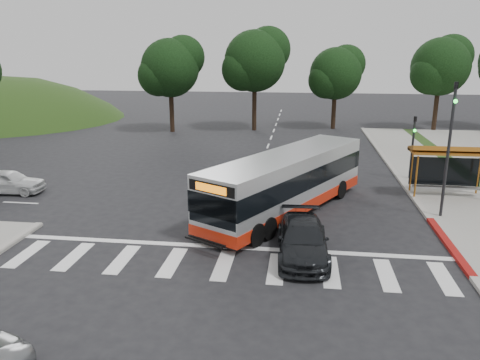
# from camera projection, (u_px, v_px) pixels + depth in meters

# --- Properties ---
(ground) EXTENTS (140.00, 140.00, 0.00)m
(ground) POSITION_uv_depth(u_px,v_px,m) (241.00, 220.00, 22.50)
(ground) COLOR black
(ground) RESTS_ON ground
(sidewalk_east) EXTENTS (4.00, 40.00, 0.12)m
(sidewalk_east) POSITION_uv_depth(u_px,v_px,m) (434.00, 182.00, 28.74)
(sidewalk_east) COLOR gray
(sidewalk_east) RESTS_ON ground
(curb_east) EXTENTS (0.30, 40.00, 0.15)m
(curb_east) POSITION_uv_depth(u_px,v_px,m) (401.00, 180.00, 28.99)
(curb_east) COLOR #9E9991
(curb_east) RESTS_ON ground
(curb_east_red) EXTENTS (0.32, 6.00, 0.15)m
(curb_east_red) POSITION_uv_depth(u_px,v_px,m) (449.00, 244.00, 19.44)
(curb_east_red) COLOR maroon
(curb_east_red) RESTS_ON ground
(hillside_nw) EXTENTS (44.00, 44.00, 10.00)m
(hillside_nw) POSITION_uv_depth(u_px,v_px,m) (5.00, 119.00, 55.18)
(hillside_nw) COLOR #1C3912
(hillside_nw) RESTS_ON ground
(crosswalk_ladder) EXTENTS (18.00, 2.60, 0.01)m
(crosswalk_ladder) POSITION_uv_depth(u_px,v_px,m) (224.00, 265.00, 17.73)
(crosswalk_ladder) COLOR silver
(crosswalk_ladder) RESTS_ON ground
(bus_shelter) EXTENTS (4.20, 1.60, 2.86)m
(bus_shelter) POSITION_uv_depth(u_px,v_px,m) (450.00, 155.00, 25.39)
(bus_shelter) COLOR #A6611B
(bus_shelter) RESTS_ON sidewalk_east
(traffic_signal_ne_tall) EXTENTS (0.18, 0.37, 6.50)m
(traffic_signal_ne_tall) POSITION_uv_depth(u_px,v_px,m) (450.00, 139.00, 21.68)
(traffic_signal_ne_tall) COLOR black
(traffic_signal_ne_tall) RESTS_ON ground
(traffic_signal_ne_short) EXTENTS (0.18, 0.37, 4.00)m
(traffic_signal_ne_short) POSITION_uv_depth(u_px,v_px,m) (413.00, 141.00, 28.74)
(traffic_signal_ne_short) COLOR black
(traffic_signal_ne_short) RESTS_ON ground
(tree_ne_a) EXTENTS (6.16, 5.74, 9.30)m
(tree_ne_a) POSITION_uv_depth(u_px,v_px,m) (441.00, 66.00, 45.56)
(tree_ne_a) COLOR black
(tree_ne_a) RESTS_ON parking_lot
(tree_north_a) EXTENTS (6.60, 6.15, 10.17)m
(tree_north_a) POSITION_uv_depth(u_px,v_px,m) (256.00, 60.00, 45.78)
(tree_north_a) COLOR black
(tree_north_a) RESTS_ON ground
(tree_north_b) EXTENTS (5.72, 5.33, 8.43)m
(tree_north_b) POSITION_uv_depth(u_px,v_px,m) (336.00, 73.00, 47.01)
(tree_north_b) COLOR black
(tree_north_b) RESTS_ON ground
(tree_north_c) EXTENTS (6.16, 5.74, 9.30)m
(tree_north_c) POSITION_uv_depth(u_px,v_px,m) (171.00, 67.00, 45.04)
(tree_north_c) COLOR black
(tree_north_c) RESTS_ON ground
(transit_bus) EXTENTS (7.85, 11.37, 3.00)m
(transit_bus) POSITION_uv_depth(u_px,v_px,m) (287.00, 183.00, 23.15)
(transit_bus) COLOR #A8ABAD
(transit_bus) RESTS_ON ground
(pedestrian) EXTENTS (0.81, 0.68, 1.88)m
(pedestrian) POSITION_uv_depth(u_px,v_px,m) (204.00, 218.00, 20.02)
(pedestrian) COLOR white
(pedestrian) RESTS_ON ground
(dark_sedan) EXTENTS (2.16, 4.87, 1.39)m
(dark_sedan) POSITION_uv_depth(u_px,v_px,m) (303.00, 239.00, 18.37)
(dark_sedan) COLOR black
(dark_sedan) RESTS_ON ground
(west_car_white) EXTENTS (4.05, 1.81, 1.35)m
(west_car_white) POSITION_uv_depth(u_px,v_px,m) (8.00, 182.00, 26.51)
(west_car_white) COLOR silver
(west_car_white) RESTS_ON ground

